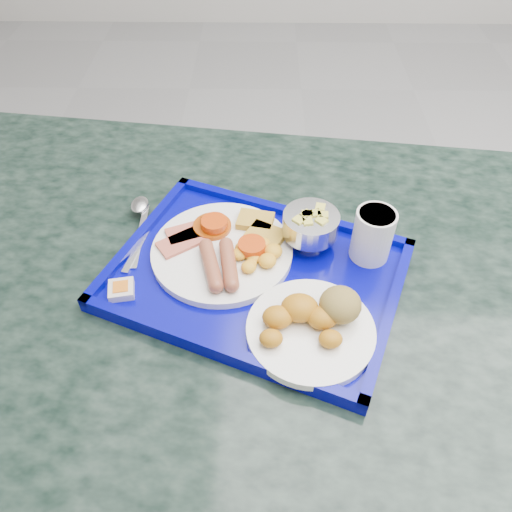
{
  "coord_description": "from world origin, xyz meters",
  "views": [
    {
      "loc": [
        -0.9,
        -0.77,
        1.45
      ],
      "look_at": [
        -0.9,
        -0.24,
        0.89
      ],
      "focal_mm": 35.0,
      "sensor_mm": 36.0,
      "label": 1
    }
  ],
  "objects": [
    {
      "name": "juice_cup",
      "position": [
        -0.72,
        -0.19,
        0.9
      ],
      "size": [
        0.06,
        0.06,
        0.09
      ],
      "color": "white",
      "rests_on": "tray"
    },
    {
      "name": "bread_plate",
      "position": [
        -0.82,
        -0.35,
        0.87
      ],
      "size": [
        0.18,
        0.18,
        0.06
      ],
      "rotation": [
        0.0,
        0.0,
        0.31
      ],
      "color": "white",
      "rests_on": "tray"
    },
    {
      "name": "fruit_bowl",
      "position": [
        -0.81,
        -0.17,
        0.9
      ],
      "size": [
        0.09,
        0.09,
        0.06
      ],
      "color": "#B7B8BA",
      "rests_on": "tray"
    },
    {
      "name": "tray",
      "position": [
        -0.9,
        -0.24,
        0.85
      ],
      "size": [
        0.53,
        0.47,
        0.03
      ],
      "rotation": [
        0.0,
        0.0,
        -0.38
      ],
      "color": "#030390",
      "rests_on": "table"
    },
    {
      "name": "jam_packet",
      "position": [
        -1.11,
        -0.28,
        0.86
      ],
      "size": [
        0.04,
        0.04,
        0.02
      ],
      "rotation": [
        0.0,
        0.0,
        0.19
      ],
      "color": "silver",
      "rests_on": "tray"
    },
    {
      "name": "main_plate",
      "position": [
        -0.95,
        -0.2,
        0.87
      ],
      "size": [
        0.23,
        0.23,
        0.04
      ],
      "rotation": [
        0.0,
        0.0,
        0.11
      ],
      "color": "white",
      "rests_on": "tray"
    },
    {
      "name": "table",
      "position": [
        -0.92,
        -0.25,
        0.62
      ],
      "size": [
        1.45,
        1.06,
        0.84
      ],
      "rotation": [
        0.0,
        0.0,
        -0.13
      ],
      "color": "gray",
      "rests_on": "floor"
    },
    {
      "name": "spoon",
      "position": [
        -1.11,
        -0.11,
        0.86
      ],
      "size": [
        0.06,
        0.19,
        0.01
      ],
      "rotation": [
        0.0,
        0.0,
        -0.19
      ],
      "color": "#B7B8BA",
      "rests_on": "tray"
    },
    {
      "name": "knife",
      "position": [
        -1.1,
        -0.16,
        0.86
      ],
      "size": [
        0.02,
        0.16,
        0.0
      ],
      "primitive_type": "cube",
      "rotation": [
        0.0,
        0.0,
        0.03
      ],
      "color": "#B7B8BA",
      "rests_on": "tray"
    }
  ]
}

